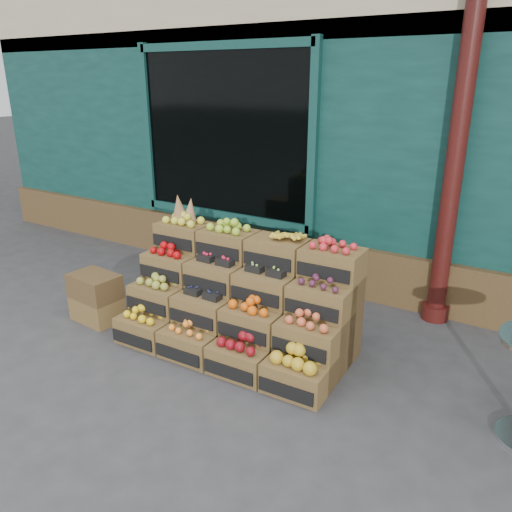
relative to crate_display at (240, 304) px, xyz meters
The scene contains 5 objects.
ground 0.71m from the crate_display, 62.78° to the right, with size 60.00×60.00×0.00m, color #363638.
shop_facade 5.02m from the crate_display, 86.68° to the left, with size 12.00×6.24×4.80m.
crate_display is the anchor object (origin of this frame).
spare_crates 1.61m from the crate_display, 166.24° to the right, with size 0.54×0.39×0.51m.
shopkeeper 2.86m from the crate_display, 127.99° to the left, with size 0.75×0.49×2.05m, color #185627.
Camera 1 is at (2.12, -3.02, 2.42)m, focal length 35.00 mm.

